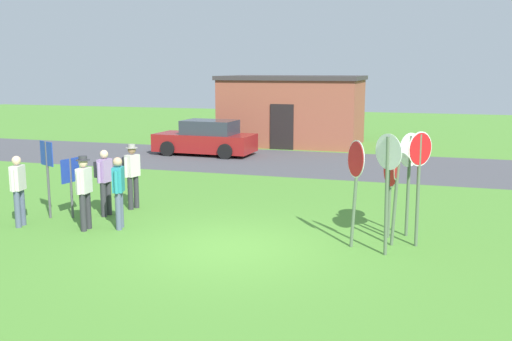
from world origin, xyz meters
The scene contains 17 objects.
ground_plane centered at (0.00, 0.00, 0.00)m, with size 80.00×80.00×0.00m, color #518E33.
street_asphalt centered at (0.00, 11.30, 0.00)m, with size 60.00×6.40×0.01m, color #4C4C51.
building_background centered at (-2.76, 16.89, 1.69)m, with size 6.78×4.35×3.37m.
parked_car_on_street centered at (-5.50, 12.24, 0.69)m, with size 4.36×2.13×1.51m.
stop_sign_far_back centered at (3.25, 1.21, 1.48)m, with size 0.16×0.75×2.18m.
stop_sign_center_cluster centered at (3.12, 0.50, 1.66)m, with size 0.55×0.49×2.45m.
stop_sign_low_front centered at (3.09, 1.77, 1.27)m, with size 0.35×0.67×1.88m.
stop_sign_leaning_left centered at (3.70, 1.31, 1.65)m, with size 0.46×0.58×2.43m.
stop_sign_nearest centered at (3.47, 2.02, 1.58)m, with size 0.43×0.63×2.32m.
stop_sign_leaning_right centered at (2.45, 0.88, 1.55)m, with size 0.46×0.69×2.26m.
person_in_teal centered at (-3.65, 0.32, 0.98)m, with size 0.32×0.57×1.74m.
person_on_left centered at (-3.93, 1.62, 0.98)m, with size 0.37×0.57×1.69m.
person_in_blue centered at (-5.32, 0.13, 0.95)m, with size 0.29×0.56×1.69m.
person_with_sunhat centered at (-3.64, 2.49, 1.01)m, with size 0.42×0.55×1.74m.
person_near_signs centered at (-2.96, 0.66, 0.95)m, with size 0.32×0.55×1.69m.
info_panel_leftmost centered at (-4.62, 1.19, 1.03)m, with size 0.12×0.60×1.51m.
info_panel_middle centered at (-5.14, 1.00, 1.34)m, with size 0.55×0.29×1.93m.
Camera 1 is at (3.92, -10.82, 3.68)m, focal length 40.27 mm.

